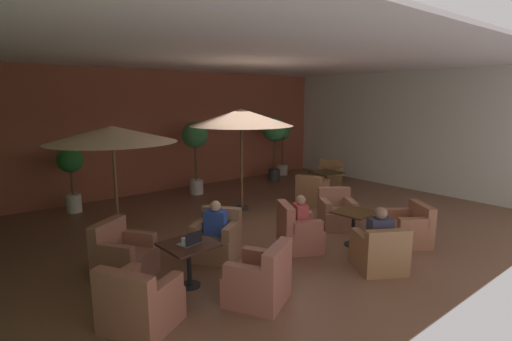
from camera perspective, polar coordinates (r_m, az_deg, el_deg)
The scene contains 28 objects.
ground_plane at distance 8.99m, azimuth 1.79°, elevation -7.61°, with size 11.35×8.87×0.02m, color brown.
wall_back_brick at distance 12.25m, azimuth -11.70°, elevation 5.80°, with size 11.35×0.08×3.64m, color #974C35.
wall_right_plain at distance 12.97m, azimuth 21.22°, elevation 5.56°, with size 0.08×8.87×3.64m, color silver.
ceiling_slab at distance 8.58m, azimuth 1.93°, elevation 16.41°, with size 11.35×8.87×0.06m, color silver.
cafe_table_front_left at distance 5.93m, azimuth -9.96°, elevation -11.81°, with size 0.78×0.78×0.68m.
armchair_front_left_north at distance 7.00m, azimuth -5.84°, elevation -10.21°, with size 1.05×1.04×0.85m.
armchair_front_left_east at distance 6.58m, azimuth -19.15°, elevation -12.05°, with size 1.06×1.07×0.90m.
armchair_front_left_south at distance 5.20m, azimuth -16.97°, elevation -18.43°, with size 1.05×1.08×0.83m.
armchair_front_left_west at distance 5.53m, azimuth 0.59°, elevation -16.02°, with size 1.03×1.03×0.86m.
cafe_table_front_right at distance 11.45m, azimuth 10.39°, elevation -0.85°, with size 0.80×0.80×0.68m.
armchair_front_right_north at distance 10.48m, azimuth 8.35°, elevation -3.24°, with size 0.99×0.95×0.81m.
armchair_front_right_east at distance 12.59m, azimuth 10.94°, elevation -0.94°, with size 1.06×1.05×0.85m.
cafe_table_mid_center at distance 7.65m, azimuth 14.32°, elevation -6.93°, with size 0.73×0.73×0.68m.
armchair_mid_center_north at distance 7.32m, azimuth 6.23°, elevation -9.16°, with size 0.99×0.99×0.90m.
armchair_mid_center_east at distance 6.78m, azimuth 17.91°, elevation -11.57°, with size 1.01×1.02×0.78m.
armchair_mid_center_south at distance 8.14m, azimuth 21.73°, elevation -8.04°, with size 1.05×1.07×0.80m.
armchair_mid_center_west at distance 8.73m, azimuth 11.90°, elevation -6.19°, with size 1.03×1.04×0.83m.
patio_umbrella_tall_red at distance 9.53m, azimuth -2.19°, elevation 7.86°, with size 2.57×2.57×2.56m.
patio_umbrella_center_beige at distance 8.06m, azimuth -20.61°, elevation 5.00°, with size 2.52×2.52×2.28m.
potted_tree_left_corner at distance 10.47m, azimuth -25.83°, elevation 0.24°, with size 0.62×0.62×1.63m.
potted_tree_mid_left at distance 13.11m, azimuth 2.77°, elevation 5.34°, with size 0.80×0.80×2.17m.
potted_tree_mid_right at distance 14.22m, azimuth 3.97°, elevation 4.38°, with size 0.59×0.59×1.89m.
potted_tree_right_corner at distance 11.36m, azimuth -9.04°, elevation 4.12°, with size 0.76×0.76×2.14m.
patron_blue_shirt at distance 6.68m, azimuth 17.96°, elevation -8.27°, with size 0.45×0.41×0.66m.
patron_by_window at distance 7.22m, azimuth 6.62°, elevation -6.31°, with size 0.34×0.39×0.61m.
patron_with_friend at distance 6.83m, azimuth -6.03°, elevation -7.33°, with size 0.40×0.43×0.62m.
iced_drink_cup at distance 5.82m, azimuth -10.67°, elevation -10.34°, with size 0.08×0.08×0.11m, color white.
open_laptop at distance 5.84m, azimuth -9.59°, elevation -10.29°, with size 0.35×0.28×0.20m.
Camera 1 is at (-5.55, -6.48, 2.80)m, focal length 26.90 mm.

